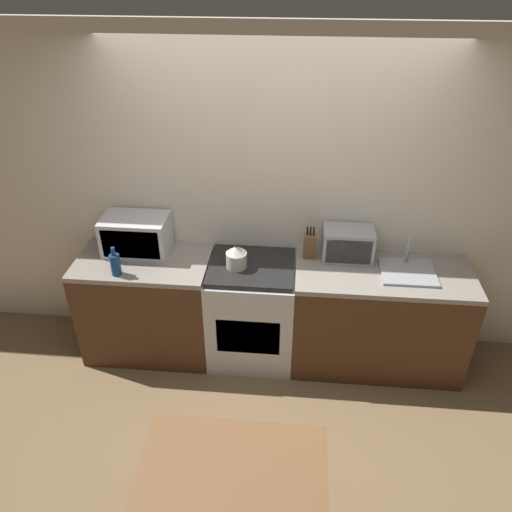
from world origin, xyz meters
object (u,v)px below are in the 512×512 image
object	(u,v)px
stove_range	(252,311)
microwave	(136,235)
toaster_oven	(348,244)
dining_table	(231,494)
bottle	(115,264)
kettle	(236,257)

from	to	relation	value
stove_range	microwave	size ratio (longest dim) A/B	1.75
toaster_oven	dining_table	bearing A→B (deg)	-109.29
dining_table	toaster_oven	bearing A→B (deg)	70.71
bottle	kettle	bearing A→B (deg)	11.64
kettle	microwave	distance (m)	0.84
toaster_oven	bottle	bearing A→B (deg)	-167.62
microwave	stove_range	bearing A→B (deg)	-7.70
microwave	bottle	size ratio (longest dim) A/B	2.18
kettle	dining_table	distance (m)	1.75
microwave	toaster_oven	distance (m)	1.67
dining_table	kettle	bearing A→B (deg)	96.02
microwave	bottle	distance (m)	0.35
bottle	microwave	bearing A→B (deg)	79.31
bottle	dining_table	distance (m)	1.89
kettle	microwave	world-z (taller)	microwave
toaster_oven	dining_table	size ratio (longest dim) A/B	0.40
microwave	kettle	bearing A→B (deg)	-10.80
stove_range	kettle	world-z (taller)	kettle
stove_range	kettle	bearing A→B (deg)	-164.88
microwave	bottle	world-z (taller)	microwave
stove_range	kettle	size ratio (longest dim) A/B	4.34
bottle	dining_table	size ratio (longest dim) A/B	0.24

